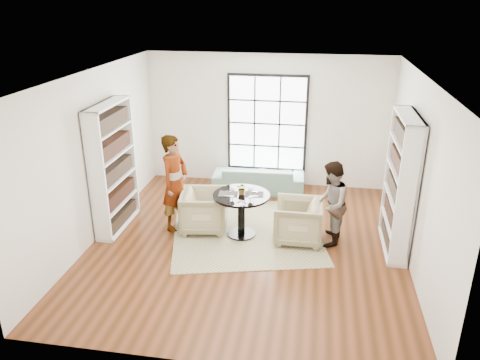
% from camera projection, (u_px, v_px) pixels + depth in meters
% --- Properties ---
extents(ground, '(6.00, 6.00, 0.00)m').
position_uv_depth(ground, '(247.00, 243.00, 8.43)').
color(ground, brown).
extents(room_shell, '(6.00, 6.01, 6.00)m').
position_uv_depth(room_shell, '(252.00, 168.00, 8.46)').
color(room_shell, silver).
rests_on(room_shell, ground).
extents(rug, '(3.26, 3.26, 0.01)m').
position_uv_depth(rug, '(246.00, 232.00, 8.82)').
color(rug, tan).
rests_on(rug, ground).
extents(pedestal_table, '(1.03, 1.03, 0.82)m').
position_uv_depth(pedestal_table, '(241.00, 206.00, 8.51)').
color(pedestal_table, black).
rests_on(pedestal_table, ground).
extents(sofa, '(2.07, 0.89, 0.59)m').
position_uv_depth(sofa, '(259.00, 178.00, 10.58)').
color(sofa, gray).
rests_on(sofa, ground).
extents(armchair_left, '(0.97, 0.95, 0.78)m').
position_uv_depth(armchair_left, '(204.00, 211.00, 8.80)').
color(armchair_left, tan).
rests_on(armchair_left, ground).
extents(armchair_right, '(0.85, 0.83, 0.77)m').
position_uv_depth(armchair_right, '(298.00, 221.00, 8.40)').
color(armchair_right, tan).
rests_on(armchair_right, ground).
extents(person_left, '(0.62, 0.77, 1.84)m').
position_uv_depth(person_left, '(175.00, 183.00, 8.69)').
color(person_left, gray).
rests_on(person_left, ground).
extents(person_right, '(0.67, 0.81, 1.54)m').
position_uv_depth(person_right, '(330.00, 204.00, 8.18)').
color(person_right, gray).
rests_on(person_right, ground).
extents(placemat_left, '(0.36, 0.29, 0.01)m').
position_uv_depth(placemat_left, '(228.00, 194.00, 8.44)').
color(placemat_left, '#292724').
rests_on(placemat_left, pedestal_table).
extents(placemat_right, '(0.36, 0.29, 0.01)m').
position_uv_depth(placemat_right, '(254.00, 194.00, 8.43)').
color(placemat_right, '#292724').
rests_on(placemat_right, pedestal_table).
extents(cutlery_left, '(0.16, 0.23, 0.01)m').
position_uv_depth(cutlery_left, '(228.00, 194.00, 8.44)').
color(cutlery_left, silver).
rests_on(cutlery_left, placemat_left).
extents(cutlery_right, '(0.16, 0.23, 0.01)m').
position_uv_depth(cutlery_right, '(254.00, 194.00, 8.43)').
color(cutlery_right, silver).
rests_on(cutlery_right, placemat_right).
extents(wine_glass_left, '(0.08, 0.08, 0.19)m').
position_uv_depth(wine_glass_left, '(232.00, 190.00, 8.29)').
color(wine_glass_left, silver).
rests_on(wine_glass_left, pedestal_table).
extents(wine_glass_right, '(0.09, 0.09, 0.21)m').
position_uv_depth(wine_glass_right, '(250.00, 190.00, 8.25)').
color(wine_glass_right, silver).
rests_on(wine_glass_right, pedestal_table).
extents(flower_centerpiece, '(0.22, 0.20, 0.22)m').
position_uv_depth(flower_centerpiece, '(242.00, 188.00, 8.40)').
color(flower_centerpiece, gray).
rests_on(flower_centerpiece, pedestal_table).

